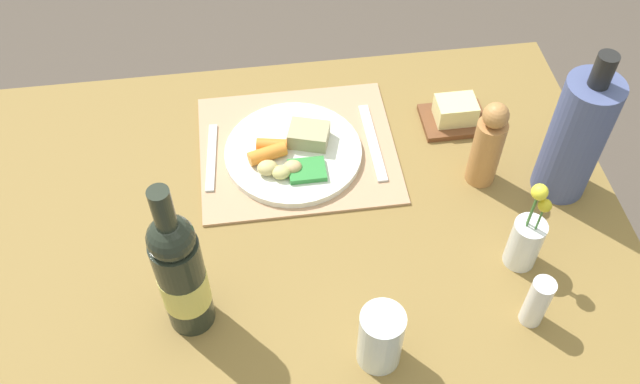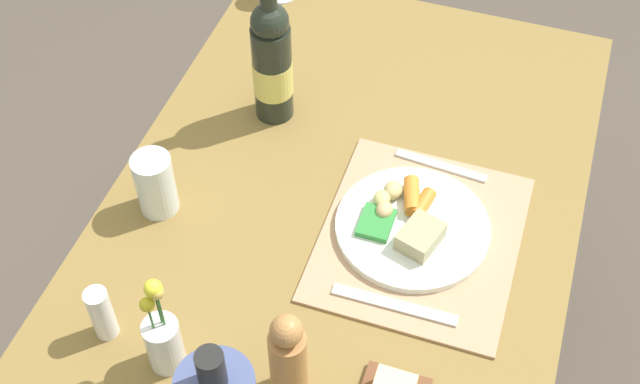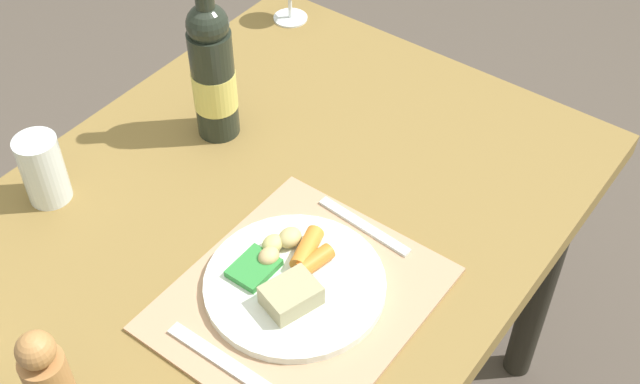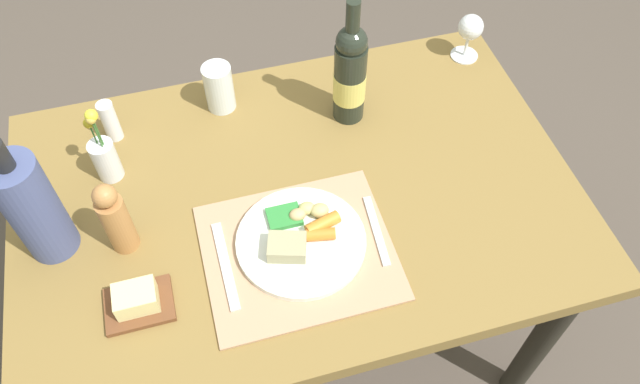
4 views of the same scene
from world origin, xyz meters
TOP-DOWN VIEW (x-y plane):
  - dining_table at (0.00, 0.00)m, footprint 1.23×0.82m
  - placemat at (-0.03, -0.15)m, footprint 0.38×0.33m
  - dinner_plate at (-0.02, -0.13)m, footprint 0.27×0.27m
  - fork at (-0.18, -0.14)m, footprint 0.02×0.21m
  - knife at (0.14, -0.15)m, footprint 0.03×0.17m
  - flower_vase at (-0.39, 0.16)m, footprint 0.06×0.06m
  - salt_shaker at (-0.37, 0.27)m, footprint 0.04×0.04m
  - pepper_mill at (-0.37, -0.03)m, footprint 0.06×0.06m
  - wine_bottle at (0.18, 0.20)m, footprint 0.08×0.08m
  - water_tumbler at (-0.11, 0.31)m, footprint 0.07×0.07m

SIDE VIEW (x-z plane):
  - dining_table at x=0.00m, z-range 0.27..0.97m
  - placemat at x=-0.03m, z-range 0.71..0.71m
  - fork at x=-0.18m, z-range 0.71..0.72m
  - knife at x=0.14m, z-range 0.71..0.72m
  - dinner_plate at x=-0.02m, z-range 0.70..0.75m
  - salt_shaker at x=-0.37m, z-range 0.71..0.81m
  - water_tumbler at x=-0.11m, z-range 0.70..0.82m
  - flower_vase at x=-0.39m, z-range 0.67..0.87m
  - pepper_mill at x=-0.37m, z-range 0.70..0.89m
  - wine_bottle at x=0.18m, z-range 0.67..1.00m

